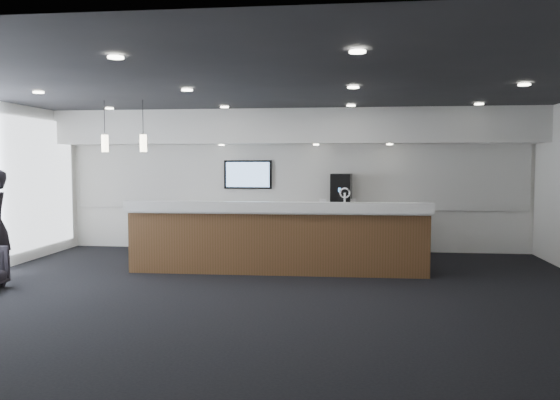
# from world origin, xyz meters

# --- Properties ---
(ground) EXTENTS (10.00, 10.00, 0.00)m
(ground) POSITION_xyz_m (0.00, 0.00, 0.00)
(ground) COLOR black
(ground) RESTS_ON ground
(ceiling) EXTENTS (10.00, 8.00, 0.02)m
(ceiling) POSITION_xyz_m (0.00, 0.00, 3.00)
(ceiling) COLOR black
(ceiling) RESTS_ON back_wall
(back_wall) EXTENTS (10.00, 0.02, 3.00)m
(back_wall) POSITION_xyz_m (0.00, 4.00, 1.50)
(back_wall) COLOR white
(back_wall) RESTS_ON ground
(soffit_bulkhead) EXTENTS (10.00, 0.90, 0.70)m
(soffit_bulkhead) POSITION_xyz_m (0.00, 3.55, 2.65)
(soffit_bulkhead) COLOR silver
(soffit_bulkhead) RESTS_ON back_wall
(alcove_panel) EXTENTS (9.80, 0.06, 1.40)m
(alcove_panel) POSITION_xyz_m (0.00, 3.97, 1.60)
(alcove_panel) COLOR silver
(alcove_panel) RESTS_ON back_wall
(back_credenza) EXTENTS (5.06, 0.66, 0.95)m
(back_credenza) POSITION_xyz_m (-0.00, 3.64, 0.48)
(back_credenza) COLOR gray
(back_credenza) RESTS_ON ground
(wall_tv) EXTENTS (1.05, 0.08, 0.62)m
(wall_tv) POSITION_xyz_m (-1.00, 3.91, 1.65)
(wall_tv) COLOR black
(wall_tv) RESTS_ON back_wall
(pendant_left) EXTENTS (0.12, 0.12, 0.30)m
(pendant_left) POSITION_xyz_m (-2.40, 0.80, 2.25)
(pendant_left) COLOR #FFF0C6
(pendant_left) RESTS_ON ceiling
(pendant_right) EXTENTS (0.12, 0.12, 0.30)m
(pendant_right) POSITION_xyz_m (-3.10, 0.80, 2.25)
(pendant_right) COLOR #FFF0C6
(pendant_right) RESTS_ON ceiling
(ceiling_can_lights) EXTENTS (7.00, 5.00, 0.02)m
(ceiling_can_lights) POSITION_xyz_m (0.00, 0.00, 2.97)
(ceiling_can_lights) COLOR white
(ceiling_can_lights) RESTS_ON ceiling
(service_counter) EXTENTS (5.22, 0.96, 1.49)m
(service_counter) POSITION_xyz_m (-0.07, 1.57, 0.58)
(service_counter) COLOR #52361B
(service_counter) RESTS_ON ground
(coffee_machine) EXTENTS (0.46, 0.57, 0.73)m
(coffee_machine) POSITION_xyz_m (1.03, 3.71, 1.31)
(coffee_machine) COLOR black
(coffee_machine) RESTS_ON back_credenza
(info_sign_left) EXTENTS (0.14, 0.03, 0.20)m
(info_sign_left) POSITION_xyz_m (0.64, 3.56, 1.05)
(info_sign_left) COLOR white
(info_sign_left) RESTS_ON back_credenza
(info_sign_right) EXTENTS (0.16, 0.03, 0.21)m
(info_sign_right) POSITION_xyz_m (1.24, 3.54, 1.06)
(info_sign_right) COLOR white
(info_sign_right) RESTS_ON back_credenza
(cup_0) EXTENTS (0.11, 0.11, 0.10)m
(cup_0) POSITION_xyz_m (1.37, 3.51, 1.00)
(cup_0) COLOR white
(cup_0) RESTS_ON back_credenza
(cup_1) EXTENTS (0.15, 0.15, 0.10)m
(cup_1) POSITION_xyz_m (1.23, 3.51, 1.00)
(cup_1) COLOR white
(cup_1) RESTS_ON back_credenza
(cup_2) EXTENTS (0.13, 0.13, 0.10)m
(cup_2) POSITION_xyz_m (1.09, 3.51, 1.00)
(cup_2) COLOR white
(cup_2) RESTS_ON back_credenza
(cup_3) EXTENTS (0.14, 0.14, 0.10)m
(cup_3) POSITION_xyz_m (0.95, 3.51, 1.00)
(cup_3) COLOR white
(cup_3) RESTS_ON back_credenza
(cup_4) EXTENTS (0.15, 0.15, 0.10)m
(cup_4) POSITION_xyz_m (0.81, 3.51, 1.00)
(cup_4) COLOR white
(cup_4) RESTS_ON back_credenza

